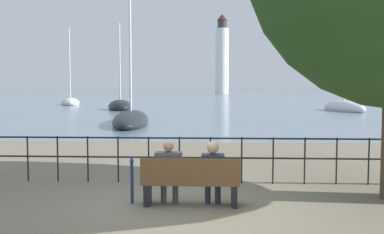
{
  "coord_description": "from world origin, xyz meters",
  "views": [
    {
      "loc": [
        0.41,
        -7.73,
        2.17
      ],
      "look_at": [
        0.0,
        0.5,
        1.59
      ],
      "focal_mm": 40.0,
      "sensor_mm": 36.0,
      "label": 1
    }
  ],
  "objects_px": {
    "park_bench": "(190,183)",
    "harbor_lighthouse": "(222,57)",
    "sailboat_2": "(70,102)",
    "sailboat_0": "(344,107)",
    "sailboat_3": "(131,120)",
    "closed_umbrella": "(132,177)",
    "seated_person_right": "(213,170)",
    "seated_person_left": "(169,170)",
    "sailboat_1": "(120,106)"
  },
  "relations": [
    {
      "from": "park_bench",
      "to": "harbor_lighthouse",
      "type": "bearing_deg",
      "value": 88.58
    },
    {
      "from": "sailboat_2",
      "to": "harbor_lighthouse",
      "type": "bearing_deg",
      "value": 55.39
    },
    {
      "from": "harbor_lighthouse",
      "to": "park_bench",
      "type": "bearing_deg",
      "value": -91.42
    },
    {
      "from": "sailboat_2",
      "to": "harbor_lighthouse",
      "type": "xyz_separation_m",
      "value": [
        19.91,
        84.2,
        11.22
      ]
    },
    {
      "from": "sailboat_0",
      "to": "sailboat_3",
      "type": "relative_size",
      "value": 1.17
    },
    {
      "from": "park_bench",
      "to": "closed_umbrella",
      "type": "xyz_separation_m",
      "value": [
        -1.1,
        0.11,
        0.07
      ]
    },
    {
      "from": "harbor_lighthouse",
      "to": "seated_person_right",
      "type": "bearing_deg",
      "value": -91.24
    },
    {
      "from": "closed_umbrella",
      "to": "sailboat_0",
      "type": "height_order",
      "value": "sailboat_0"
    },
    {
      "from": "harbor_lighthouse",
      "to": "sailboat_2",
      "type": "bearing_deg",
      "value": -103.31
    },
    {
      "from": "park_bench",
      "to": "seated_person_left",
      "type": "bearing_deg",
      "value": 169.33
    },
    {
      "from": "seated_person_right",
      "to": "sailboat_1",
      "type": "distance_m",
      "value": 33.57
    },
    {
      "from": "closed_umbrella",
      "to": "sailboat_3",
      "type": "bearing_deg",
      "value": 101.02
    },
    {
      "from": "sailboat_3",
      "to": "park_bench",
      "type": "bearing_deg",
      "value": -83.18
    },
    {
      "from": "closed_umbrella",
      "to": "sailboat_0",
      "type": "relative_size",
      "value": 0.09
    },
    {
      "from": "seated_person_left",
      "to": "closed_umbrella",
      "type": "bearing_deg",
      "value": 176.82
    },
    {
      "from": "closed_umbrella",
      "to": "sailboat_1",
      "type": "bearing_deg",
      "value": 102.73
    },
    {
      "from": "seated_person_left",
      "to": "sailboat_2",
      "type": "relative_size",
      "value": 0.12
    },
    {
      "from": "sailboat_0",
      "to": "sailboat_1",
      "type": "height_order",
      "value": "sailboat_0"
    },
    {
      "from": "closed_umbrella",
      "to": "harbor_lighthouse",
      "type": "xyz_separation_m",
      "value": [
        4.25,
        127.02,
        11.02
      ]
    },
    {
      "from": "park_bench",
      "to": "sailboat_3",
      "type": "bearing_deg",
      "value": 104.44
    },
    {
      "from": "closed_umbrella",
      "to": "sailboat_2",
      "type": "height_order",
      "value": "sailboat_2"
    },
    {
      "from": "closed_umbrella",
      "to": "harbor_lighthouse",
      "type": "height_order",
      "value": "harbor_lighthouse"
    },
    {
      "from": "seated_person_left",
      "to": "closed_umbrella",
      "type": "relative_size",
      "value": 1.31
    },
    {
      "from": "park_bench",
      "to": "closed_umbrella",
      "type": "bearing_deg",
      "value": 174.02
    },
    {
      "from": "sailboat_3",
      "to": "seated_person_left",
      "type": "bearing_deg",
      "value": -84.4
    },
    {
      "from": "seated_person_right",
      "to": "harbor_lighthouse",
      "type": "bearing_deg",
      "value": 88.76
    },
    {
      "from": "seated_person_right",
      "to": "sailboat_2",
      "type": "height_order",
      "value": "sailboat_2"
    },
    {
      "from": "seated_person_right",
      "to": "sailboat_1",
      "type": "xyz_separation_m",
      "value": [
        -8.81,
        32.4,
        -0.35
      ]
    },
    {
      "from": "sailboat_2",
      "to": "sailboat_3",
      "type": "height_order",
      "value": "sailboat_2"
    },
    {
      "from": "sailboat_0",
      "to": "seated_person_left",
      "type": "bearing_deg",
      "value": -123.29
    },
    {
      "from": "sailboat_0",
      "to": "harbor_lighthouse",
      "type": "distance_m",
      "value": 96.82
    },
    {
      "from": "seated_person_left",
      "to": "seated_person_right",
      "type": "relative_size",
      "value": 0.99
    },
    {
      "from": "seated_person_left",
      "to": "sailboat_2",
      "type": "bearing_deg",
      "value": 110.88
    },
    {
      "from": "seated_person_right",
      "to": "closed_umbrella",
      "type": "height_order",
      "value": "seated_person_right"
    },
    {
      "from": "closed_umbrella",
      "to": "sailboat_3",
      "type": "relative_size",
      "value": 0.1
    },
    {
      "from": "sailboat_0",
      "to": "sailboat_2",
      "type": "distance_m",
      "value": 31.14
    },
    {
      "from": "park_bench",
      "to": "seated_person_left",
      "type": "height_order",
      "value": "seated_person_left"
    },
    {
      "from": "closed_umbrella",
      "to": "sailboat_3",
      "type": "distance_m",
      "value": 17.36
    },
    {
      "from": "seated_person_left",
      "to": "sailboat_2",
      "type": "height_order",
      "value": "sailboat_2"
    },
    {
      "from": "seated_person_left",
      "to": "sailboat_1",
      "type": "distance_m",
      "value": 33.37
    },
    {
      "from": "sailboat_2",
      "to": "sailboat_0",
      "type": "bearing_deg",
      "value": -43.08
    },
    {
      "from": "sailboat_1",
      "to": "harbor_lighthouse",
      "type": "relative_size",
      "value": 0.35
    },
    {
      "from": "sailboat_3",
      "to": "harbor_lighthouse",
      "type": "xyz_separation_m",
      "value": [
        7.57,
        109.99,
        11.28
      ]
    },
    {
      "from": "closed_umbrella",
      "to": "sailboat_0",
      "type": "xyz_separation_m",
      "value": [
        13.25,
        31.28,
        -0.18
      ]
    },
    {
      "from": "seated_person_right",
      "to": "sailboat_3",
      "type": "distance_m",
      "value": 17.74
    },
    {
      "from": "sailboat_1",
      "to": "sailboat_3",
      "type": "bearing_deg",
      "value": -93.48
    },
    {
      "from": "sailboat_2",
      "to": "sailboat_3",
      "type": "distance_m",
      "value": 28.6
    },
    {
      "from": "seated_person_left",
      "to": "sailboat_0",
      "type": "relative_size",
      "value": 0.11
    },
    {
      "from": "park_bench",
      "to": "sailboat_1",
      "type": "bearing_deg",
      "value": 104.51
    },
    {
      "from": "sailboat_2",
      "to": "sailboat_3",
      "type": "bearing_deg",
      "value": -85.73
    }
  ]
}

